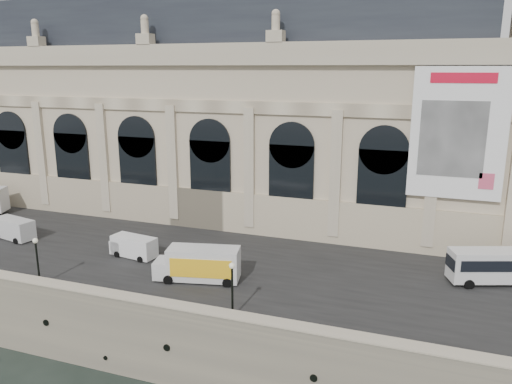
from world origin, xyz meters
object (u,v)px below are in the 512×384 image
van_c (132,246)px  lamp_right (232,291)px  bus_right (511,265)px  lamp_left (38,262)px  box_truck (199,264)px  van_b (12,228)px

van_c → lamp_right: (14.98, -8.78, 1.19)m
bus_right → lamp_left: bearing=-159.9°
box_truck → bus_right: bearing=17.9°
lamp_left → lamp_right: 18.88m
bus_right → lamp_left: size_ratio=2.45×
van_c → lamp_right: lamp_right is taller
bus_right → lamp_left: lamp_left is taller
van_c → box_truck: bearing=-18.3°
bus_right → box_truck: 28.57m
bus_right → van_c: (-36.47, -5.72, -0.68)m
bus_right → box_truck: bearing=-162.1°
van_b → lamp_right: 32.55m
bus_right → lamp_left: 42.98m
van_b → van_c: 16.27m
bus_right → van_b: 53.02m
bus_right → lamp_left: (-40.36, -14.76, 0.44)m
bus_right → van_b: (-52.74, -5.48, -0.59)m
bus_right → box_truck: size_ratio=1.35×
lamp_left → lamp_right: bearing=0.8°
lamp_right → van_b: bearing=163.9°
van_c → lamp_right: bearing=-30.4°
box_truck → lamp_right: size_ratio=1.76×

